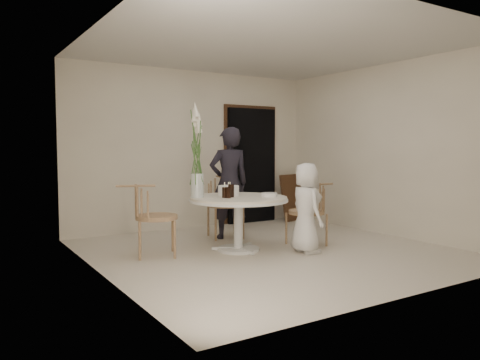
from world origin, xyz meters
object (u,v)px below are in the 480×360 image
chair_far (223,197)px  flower_vase (197,155)px  boy (306,208)px  birthday_cake (228,191)px  table (238,205)px  chair_right (313,205)px  chair_left (146,210)px  girl (229,183)px

chair_far → flower_vase: flower_vase is taller
boy → flower_vase: flower_vase is taller
birthday_cake → table: bearing=-78.0°
chair_right → birthday_cake: birthday_cake is taller
table → chair_left: bearing=163.4°
girl → table: bearing=78.4°
chair_far → chair_left: chair_far is taller
table → chair_far: chair_far is taller
chair_far → chair_right: size_ratio=1.07×
chair_far → flower_vase: size_ratio=0.75×
girl → boy: 1.47m
chair_far → flower_vase: (-0.85, -0.79, 0.68)m
chair_right → chair_left: 2.36m
chair_right → table: bearing=-99.2°
chair_left → girl: size_ratio=0.55×
boy → birthday_cake: boy is taller
chair_right → girl: bearing=-141.7°
girl → boy: size_ratio=1.43×
chair_right → flower_vase: size_ratio=0.70×
boy → table: bearing=60.5°
chair_left → boy: (1.86, -0.92, -0.01)m
chair_left → girl: (1.52, 0.48, 0.25)m
table → girl: bearing=67.1°
chair_right → boy: size_ratio=0.74×
table → birthday_cake: (-0.04, 0.19, 0.18)m
flower_vase → chair_left: bearing=169.3°
boy → birthday_cake: bearing=53.9°
girl → boy: bearing=115.2°
chair_right → flower_vase: (-1.63, 0.45, 0.72)m
chair_right → flower_vase: bearing=-103.3°
chair_far → boy: boy is taller
chair_far → girl: (0.00, -0.18, 0.24)m
boy → flower_vase: size_ratio=0.95×
chair_far → chair_left: bearing=-142.5°
chair_left → chair_right: bearing=-83.4°
table → boy: size_ratio=1.12×
chair_right → girl: girl is taller
chair_right → girl: (-0.77, 1.05, 0.28)m
boy → girl: bearing=23.6°
table → chair_right: chair_right is taller
chair_far → girl: 0.30m
boy → birthday_cake: 1.08m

